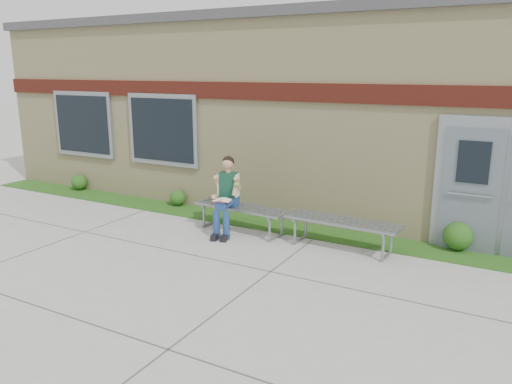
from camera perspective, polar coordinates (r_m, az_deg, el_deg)
The scene contains 9 objects.
ground at distance 7.85m, azimuth -6.60°, elevation -8.93°, with size 80.00×80.00×0.00m, color #9E9E99.
grass_strip at distance 9.94m, azimuth 2.08°, elevation -3.82°, with size 16.00×0.80×0.02m, color #2B5216.
school_building at distance 12.63m, azimuth 9.19°, elevation 9.49°, with size 16.20×6.22×4.20m.
bench_left at distance 9.51m, azimuth -1.63°, elevation -2.30°, with size 1.95×0.70×0.50m.
bench_right at distance 8.71m, azimuth 9.82°, elevation -3.93°, with size 2.01×0.64×0.52m.
girl at distance 9.34m, azimuth -3.41°, elevation -0.22°, with size 0.57×0.90×1.45m.
shrub_west at distance 13.53m, azimuth -19.55°, elevation 1.06°, with size 0.39×0.39×0.39m, color #2B5216.
shrub_mid at distance 11.43m, azimuth -8.95°, elevation -0.64°, with size 0.36×0.36×0.36m, color #2B5216.
shrub_east at distance 9.19m, azimuth 22.08°, elevation -4.70°, with size 0.49×0.49×0.49m, color #2B5216.
Camera 1 is at (4.24, -5.87, 3.03)m, focal length 35.00 mm.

